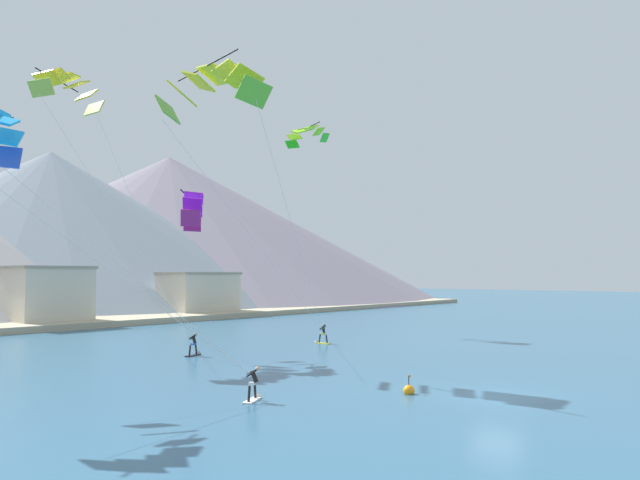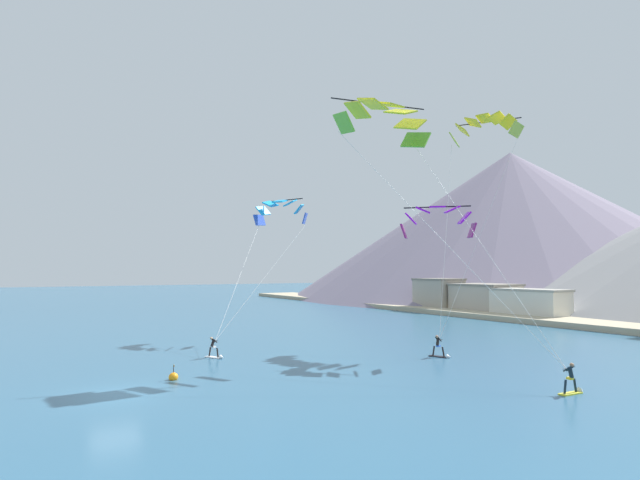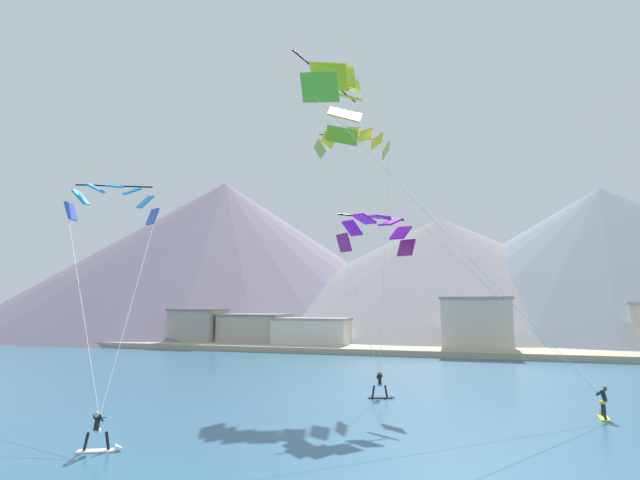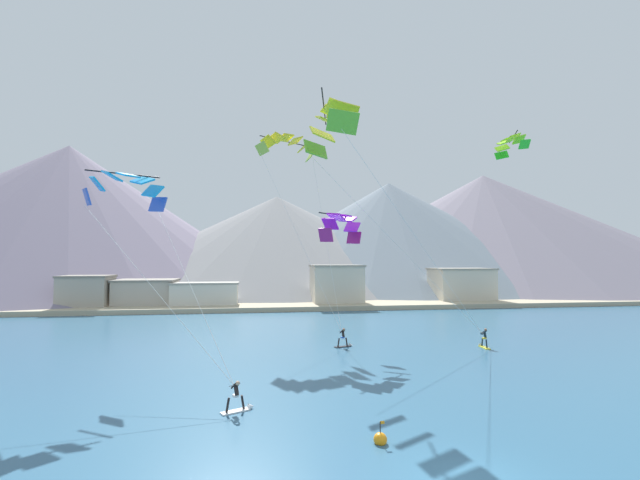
% 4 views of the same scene
% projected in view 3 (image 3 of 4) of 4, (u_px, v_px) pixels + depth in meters
% --- Properties ---
extents(kitesurfer_near_lead, '(1.74, 1.12, 1.66)m').
position_uv_depth(kitesurfer_near_lead, '(103.00, 440.00, 19.63)').
color(kitesurfer_near_lead, white).
rests_on(kitesurfer_near_lead, ground).
extents(kitesurfer_near_trail, '(0.58, 1.76, 1.74)m').
position_uv_depth(kitesurfer_near_trail, '(603.00, 408.00, 25.50)').
color(kitesurfer_near_trail, yellow).
rests_on(kitesurfer_near_trail, ground).
extents(kitesurfer_mid_center, '(1.78, 0.92, 1.73)m').
position_uv_depth(kitesurfer_mid_center, '(383.00, 390.00, 30.93)').
color(kitesurfer_mid_center, black).
rests_on(kitesurfer_mid_center, ground).
extents(parafoil_kite_near_lead, '(10.55, 11.81, 12.44)m').
position_uv_depth(parafoil_kite_near_lead, '(114.00, 200.00, 32.62)').
color(parafoil_kite_near_lead, blue).
extents(parafoil_kite_near_trail, '(15.14, 9.16, 18.30)m').
position_uv_depth(parafoil_kite_near_trail, '(338.00, 97.00, 30.26)').
color(parafoil_kite_near_trail, '#65BA2C').
extents(parafoil_kite_mid_center, '(7.62, 12.92, 20.11)m').
position_uv_depth(parafoil_kite_mid_center, '(353.00, 141.00, 44.70)').
color(parafoil_kite_mid_center, '#A3C240').
extents(parafoil_kite_distant_low_drift, '(4.61, 5.14, 2.56)m').
position_uv_depth(parafoil_kite_distant_low_drift, '(377.00, 229.00, 32.42)').
color(parafoil_kite_distant_low_drift, '#981F72').
extents(shoreline_strip, '(180.00, 10.00, 0.70)m').
position_uv_depth(shoreline_strip, '(425.00, 350.00, 59.85)').
color(shoreline_strip, tan).
rests_on(shoreline_strip, ground).
extents(shore_building_harbour_front, '(6.98, 5.70, 5.23)m').
position_uv_depth(shore_building_harbour_front, '(198.00, 327.00, 71.02)').
color(shore_building_harbour_front, '#A89E8E').
rests_on(shore_building_harbour_front, ground).
extents(shore_building_promenade_mid, '(8.34, 6.97, 6.72)m').
position_uv_depth(shore_building_promenade_mid, '(477.00, 325.00, 60.35)').
color(shore_building_promenade_mid, beige).
rests_on(shore_building_promenade_mid, ground).
extents(shore_building_quay_west, '(10.29, 4.46, 4.07)m').
position_uv_depth(shore_building_quay_west, '(311.00, 333.00, 65.53)').
color(shore_building_quay_west, silver).
rests_on(shore_building_quay_west, ground).
extents(shore_building_old_town, '(9.06, 7.05, 4.51)m').
position_uv_depth(shore_building_old_town, '(255.00, 330.00, 70.10)').
color(shore_building_old_town, '#B7AD9E').
rests_on(shore_building_old_town, ground).
extents(mountain_peak_west_ridge, '(101.11, 101.11, 24.98)m').
position_uv_depth(mountain_peak_west_ridge, '(441.00, 274.00, 109.52)').
color(mountain_peak_west_ridge, gray).
rests_on(mountain_peak_west_ridge, ground).
extents(mountain_peak_east_shoulder, '(110.49, 110.49, 36.53)m').
position_uv_depth(mountain_peak_east_shoulder, '(223.00, 255.00, 124.06)').
color(mountain_peak_east_shoulder, slate).
rests_on(mountain_peak_east_shoulder, ground).
extents(mountain_peak_far_spur, '(102.81, 102.81, 29.71)m').
position_uv_depth(mountain_peak_far_spur, '(605.00, 260.00, 100.56)').
color(mountain_peak_far_spur, slate).
rests_on(mountain_peak_far_spur, ground).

